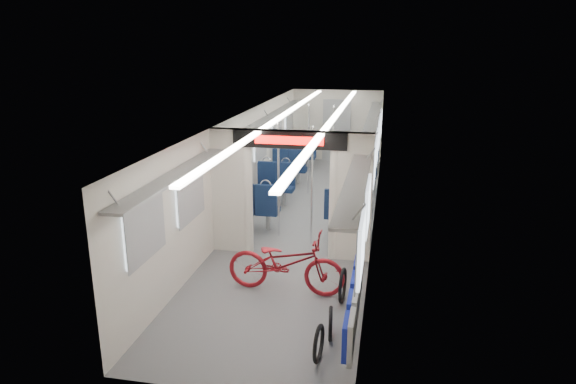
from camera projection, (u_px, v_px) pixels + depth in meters
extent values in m
plane|color=#515456|center=(307.00, 219.00, 11.38)|extent=(12.00, 12.00, 0.00)
cube|color=beige|center=(243.00, 165.00, 11.33)|extent=(0.02, 12.00, 2.30)
cube|color=beige|center=(376.00, 171.00, 10.79)|extent=(0.02, 12.00, 2.30)
cube|color=beige|center=(337.00, 126.00, 16.71)|extent=(2.90, 0.02, 2.30)
cube|color=beige|center=(218.00, 300.00, 5.41)|extent=(2.90, 0.02, 2.30)
cube|color=silver|center=(308.00, 115.00, 10.73)|extent=(2.90, 12.00, 0.02)
cube|color=white|center=(283.00, 116.00, 10.84)|extent=(0.12, 11.40, 0.04)
cube|color=white|center=(335.00, 117.00, 10.64)|extent=(0.12, 11.40, 0.04)
cube|color=beige|center=(230.00, 199.00, 9.43)|extent=(0.65, 0.18, 2.00)
cube|color=beige|center=(353.00, 206.00, 9.01)|extent=(0.65, 0.18, 2.00)
cube|color=beige|center=(290.00, 139.00, 8.89)|extent=(2.90, 0.18, 0.30)
cylinder|color=beige|center=(247.00, 200.00, 9.37)|extent=(0.20, 0.20, 2.00)
cylinder|color=beige|center=(335.00, 205.00, 9.07)|extent=(0.20, 0.20, 2.00)
cube|color=black|center=(289.00, 140.00, 8.79)|extent=(2.00, 0.03, 0.30)
cube|color=#FF0C07|center=(289.00, 140.00, 8.77)|extent=(1.20, 0.02, 0.14)
cube|color=white|center=(144.00, 230.00, 6.73)|extent=(0.04, 1.00, 0.75)
cube|color=white|center=(362.00, 246.00, 6.20)|extent=(0.04, 1.00, 0.75)
cube|color=white|center=(189.00, 195.00, 8.24)|extent=(0.04, 1.00, 0.75)
cube|color=white|center=(368.00, 206.00, 7.71)|extent=(0.04, 1.00, 0.75)
cube|color=white|center=(238.00, 159.00, 10.78)|extent=(0.04, 1.00, 0.75)
cube|color=white|center=(374.00, 165.00, 10.25)|extent=(0.04, 1.00, 0.75)
cube|color=white|center=(260.00, 142.00, 12.57)|extent=(0.04, 1.00, 0.75)
cube|color=white|center=(377.00, 147.00, 12.04)|extent=(0.04, 1.00, 0.75)
cube|color=white|center=(276.00, 130.00, 14.36)|extent=(0.04, 1.00, 0.75)
cube|color=white|center=(379.00, 133.00, 13.83)|extent=(0.04, 1.00, 0.75)
cube|color=white|center=(289.00, 121.00, 16.05)|extent=(0.04, 1.00, 0.75)
cube|color=white|center=(381.00, 123.00, 15.52)|extent=(0.04, 1.00, 0.75)
cube|color=gray|center=(176.00, 175.00, 7.30)|extent=(0.30, 3.60, 0.04)
cube|color=gray|center=(355.00, 184.00, 6.83)|extent=(0.30, 3.60, 0.04)
cube|color=gray|center=(271.00, 117.00, 12.95)|extent=(0.30, 7.60, 0.04)
cube|color=gray|center=(373.00, 120.00, 12.48)|extent=(0.30, 7.60, 0.04)
cube|color=gray|center=(336.00, 130.00, 16.69)|extent=(0.90, 0.05, 2.00)
imported|color=maroon|center=(286.00, 263.00, 7.93)|extent=(1.88, 0.74, 0.97)
cube|color=gray|center=(351.00, 337.00, 5.76)|extent=(0.06, 0.46, 0.52)
cube|color=navy|center=(346.00, 337.00, 5.77)|extent=(0.06, 0.42, 0.44)
cube|color=gray|center=(355.00, 313.00, 6.28)|extent=(0.06, 0.46, 0.52)
cube|color=navy|center=(350.00, 312.00, 6.29)|extent=(0.06, 0.42, 0.44)
cube|color=gray|center=(358.00, 292.00, 6.80)|extent=(0.06, 0.46, 0.52)
cube|color=navy|center=(353.00, 292.00, 6.81)|extent=(0.06, 0.42, 0.44)
cube|color=gray|center=(360.00, 274.00, 7.32)|extent=(0.06, 0.46, 0.52)
cube|color=navy|center=(356.00, 274.00, 7.33)|extent=(0.06, 0.42, 0.44)
torus|color=black|center=(319.00, 346.00, 6.24)|extent=(0.09, 0.49, 0.49)
torus|color=black|center=(330.00, 325.00, 6.70)|extent=(0.10, 0.47, 0.47)
torus|color=black|center=(343.00, 287.00, 7.68)|extent=(0.09, 0.54, 0.54)
cube|color=#0C1A37|center=(268.00, 211.00, 10.63)|extent=(0.45, 0.42, 0.10)
cylinder|color=gray|center=(268.00, 221.00, 10.70)|extent=(0.10, 0.10, 0.35)
cube|color=#0C1A37|center=(266.00, 198.00, 10.38)|extent=(0.45, 0.08, 0.55)
torus|color=silver|center=(266.00, 185.00, 10.30)|extent=(0.23, 0.03, 0.23)
cube|color=#0C1A37|center=(284.00, 189.00, 12.25)|extent=(0.45, 0.42, 0.10)
cylinder|color=gray|center=(285.00, 198.00, 12.31)|extent=(0.10, 0.10, 0.35)
cube|color=#0C1A37|center=(286.00, 174.00, 12.32)|extent=(0.45, 0.08, 0.55)
torus|color=silver|center=(286.00, 162.00, 12.24)|extent=(0.23, 0.03, 0.23)
cube|color=#0C1A37|center=(246.00, 210.00, 10.72)|extent=(0.45, 0.42, 0.10)
cylinder|color=gray|center=(246.00, 220.00, 10.79)|extent=(0.10, 0.10, 0.35)
cube|color=#0C1A37|center=(243.00, 197.00, 10.47)|extent=(0.45, 0.08, 0.55)
torus|color=silver|center=(243.00, 184.00, 10.39)|extent=(0.23, 0.03, 0.23)
cube|color=#0C1A37|center=(265.00, 188.00, 12.33)|extent=(0.45, 0.42, 0.10)
cylinder|color=gray|center=(265.00, 197.00, 12.40)|extent=(0.10, 0.10, 0.35)
cube|color=#0C1A37|center=(267.00, 173.00, 12.40)|extent=(0.45, 0.08, 0.55)
torus|color=silver|center=(267.00, 162.00, 12.33)|extent=(0.23, 0.03, 0.23)
cube|color=#0C1A37|center=(335.00, 214.00, 10.41)|extent=(0.43, 0.40, 0.10)
cylinder|color=gray|center=(335.00, 225.00, 10.48)|extent=(0.10, 0.10, 0.35)
cube|color=#0C1A37|center=(335.00, 202.00, 10.17)|extent=(0.43, 0.08, 0.52)
torus|color=silver|center=(335.00, 190.00, 10.10)|extent=(0.22, 0.03, 0.22)
cube|color=#0C1A37|center=(343.00, 193.00, 11.93)|extent=(0.43, 0.40, 0.10)
cylinder|color=gray|center=(343.00, 202.00, 12.00)|extent=(0.10, 0.10, 0.35)
cube|color=#0C1A37|center=(344.00, 178.00, 12.00)|extent=(0.43, 0.08, 0.52)
torus|color=silver|center=(344.00, 167.00, 11.92)|extent=(0.22, 0.03, 0.22)
cube|color=#0C1A37|center=(359.00, 216.00, 10.33)|extent=(0.43, 0.40, 0.10)
cylinder|color=gray|center=(358.00, 226.00, 10.39)|extent=(0.10, 0.10, 0.35)
cube|color=#0C1A37|center=(359.00, 204.00, 10.09)|extent=(0.43, 0.08, 0.52)
torus|color=silver|center=(359.00, 191.00, 10.01)|extent=(0.22, 0.03, 0.22)
cube|color=#0C1A37|center=(363.00, 194.00, 11.85)|extent=(0.43, 0.40, 0.10)
cylinder|color=gray|center=(363.00, 203.00, 11.91)|extent=(0.10, 0.10, 0.35)
cube|color=#0C1A37|center=(364.00, 179.00, 11.91)|extent=(0.43, 0.08, 0.52)
torus|color=silver|center=(365.00, 168.00, 11.84)|extent=(0.22, 0.03, 0.22)
cube|color=#0C1A37|center=(299.00, 170.00, 14.08)|extent=(0.44, 0.41, 0.10)
cylinder|color=gray|center=(299.00, 178.00, 14.14)|extent=(0.10, 0.10, 0.35)
cube|color=#0C1A37|center=(298.00, 159.00, 13.83)|extent=(0.44, 0.08, 0.54)
torus|color=silver|center=(298.00, 150.00, 13.75)|extent=(0.23, 0.03, 0.23)
cube|color=#0C1A37|center=(308.00, 157.00, 15.65)|extent=(0.44, 0.41, 0.10)
cylinder|color=gray|center=(308.00, 164.00, 15.72)|extent=(0.10, 0.10, 0.35)
cube|color=#0C1A37|center=(309.00, 145.00, 15.72)|extent=(0.44, 0.08, 0.54)
torus|color=silver|center=(309.00, 137.00, 15.65)|extent=(0.23, 0.03, 0.23)
cube|color=#0C1A37|center=(282.00, 169.00, 14.16)|extent=(0.44, 0.41, 0.10)
cylinder|color=gray|center=(282.00, 177.00, 14.23)|extent=(0.10, 0.10, 0.35)
cube|color=#0C1A37|center=(281.00, 159.00, 13.91)|extent=(0.44, 0.08, 0.54)
torus|color=silver|center=(281.00, 149.00, 13.84)|extent=(0.23, 0.03, 0.23)
cube|color=#0C1A37|center=(293.00, 156.00, 15.74)|extent=(0.44, 0.41, 0.10)
cylinder|color=gray|center=(293.00, 163.00, 15.80)|extent=(0.10, 0.10, 0.35)
cube|color=#0C1A37|center=(294.00, 145.00, 15.81)|extent=(0.44, 0.08, 0.54)
torus|color=silver|center=(294.00, 136.00, 15.73)|extent=(0.23, 0.03, 0.23)
cube|color=#0C1A37|center=(349.00, 174.00, 13.62)|extent=(0.49, 0.46, 0.10)
cylinder|color=gray|center=(349.00, 182.00, 13.68)|extent=(0.10, 0.10, 0.35)
cube|color=#0C1A37|center=(349.00, 163.00, 13.34)|extent=(0.49, 0.09, 0.60)
torus|color=silver|center=(349.00, 151.00, 13.26)|extent=(0.25, 0.03, 0.25)
cube|color=#0C1A37|center=(354.00, 159.00, 15.38)|extent=(0.49, 0.46, 0.10)
cylinder|color=gray|center=(354.00, 166.00, 15.44)|extent=(0.10, 0.10, 0.35)
cube|color=#0C1A37|center=(355.00, 146.00, 15.45)|extent=(0.49, 0.09, 0.60)
torus|color=silver|center=(355.00, 136.00, 15.37)|extent=(0.25, 0.03, 0.25)
cube|color=#0C1A37|center=(367.00, 175.00, 13.53)|extent=(0.49, 0.46, 0.10)
cylinder|color=gray|center=(367.00, 183.00, 13.59)|extent=(0.10, 0.10, 0.35)
cube|color=#0C1A37|center=(367.00, 163.00, 13.26)|extent=(0.49, 0.09, 0.60)
torus|color=silver|center=(368.00, 152.00, 13.17)|extent=(0.25, 0.03, 0.25)
cube|color=#0C1A37|center=(370.00, 159.00, 15.29)|extent=(0.49, 0.46, 0.10)
cylinder|color=gray|center=(370.00, 167.00, 15.35)|extent=(0.10, 0.10, 0.35)
cube|color=#0C1A37|center=(371.00, 147.00, 15.37)|extent=(0.49, 0.09, 0.60)
torus|color=silver|center=(371.00, 137.00, 15.28)|extent=(0.25, 0.03, 0.25)
cylinder|color=silver|center=(279.00, 181.00, 10.08)|extent=(0.04, 0.04, 2.30)
cylinder|color=silver|center=(312.00, 186.00, 9.68)|extent=(0.04, 0.04, 2.30)
cylinder|color=silver|center=(308.00, 150.00, 12.96)|extent=(0.04, 0.04, 2.30)
cylinder|color=silver|center=(332.00, 153.00, 12.62)|extent=(0.04, 0.04, 2.30)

